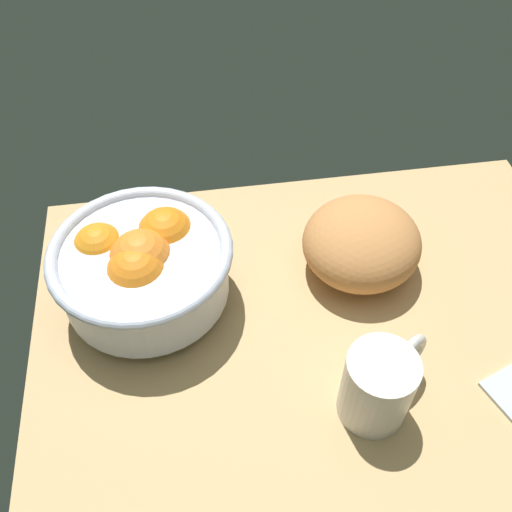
% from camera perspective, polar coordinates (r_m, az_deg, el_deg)
% --- Properties ---
extents(ground_plane, '(0.73, 0.56, 0.03)m').
position_cam_1_polar(ground_plane, '(0.72, 7.17, -8.12)').
color(ground_plane, tan).
extents(fruit_bowl, '(0.22, 0.22, 0.11)m').
position_cam_1_polar(fruit_bowl, '(0.70, -11.35, -0.86)').
color(fruit_bowl, silver).
rests_on(fruit_bowl, ground).
extents(bread_loaf, '(0.22, 0.22, 0.09)m').
position_cam_1_polar(bread_loaf, '(0.75, 10.56, 1.33)').
color(bread_loaf, '#CB8449').
rests_on(bread_loaf, ground).
extents(mug, '(0.11, 0.09, 0.10)m').
position_cam_1_polar(mug, '(0.63, 12.30, -12.52)').
color(mug, silver).
rests_on(mug, ground).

